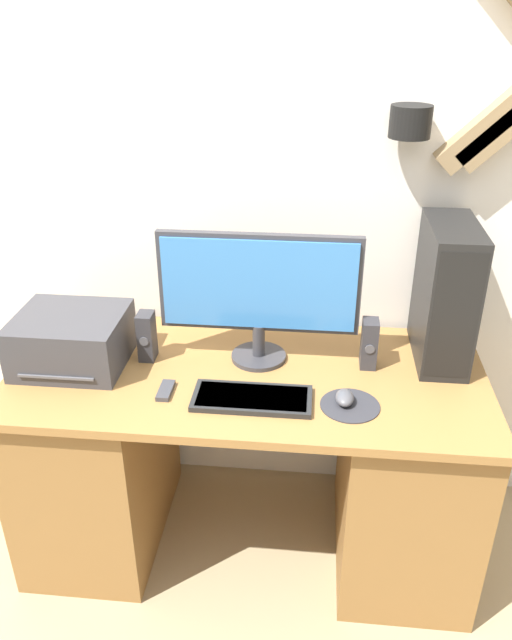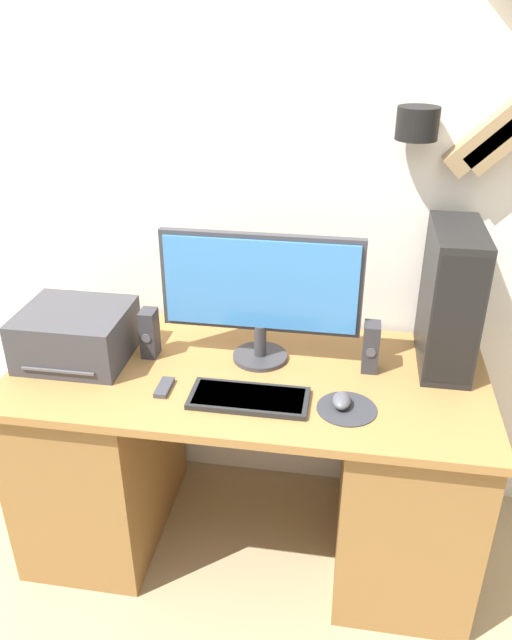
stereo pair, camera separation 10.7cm
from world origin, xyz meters
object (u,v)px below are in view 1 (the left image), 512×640
Objects in this scene: speaker_left at (147,336)px; remote_control at (166,390)px; speaker_right at (369,344)px; keyboard at (252,398)px; monitor at (259,289)px; mouse at (345,398)px; computer_tower at (445,294)px; printer at (72,340)px.

remote_control is at bearing -62.05° from speaker_left.
speaker_right is at bearing 1.95° from speaker_left.
speaker_right is at bearing 33.92° from keyboard.
keyboard is at bearing -88.93° from monitor.
mouse is at bearing 2.53° from keyboard.
computer_tower is at bearing 45.07° from mouse.
computer_tower is 1.03m from speaker_left.
keyboard is at bearing -177.47° from mouse.
monitor is 0.37m from keyboard.
computer_tower is 0.99m from remote_control.
remote_control is (-0.57, 0.00, -0.02)m from mouse.
monitor is 1.80× the size of keyboard.
mouse is (0.29, 0.01, 0.01)m from keyboard.
speaker_right is 1.63× the size of remote_control.
speaker_left is 1.63× the size of remote_control.
remote_control is (-0.28, 0.02, -0.00)m from keyboard.
speaker_right is at bearing 70.56° from mouse.
remote_control is at bearing -160.39° from speaker_right.
speaker_right is (0.37, 0.25, 0.08)m from keyboard.
speaker_right is (0.77, 0.03, 0.00)m from speaker_left.
printer is at bearing 157.09° from remote_control.
mouse is 0.80× the size of remote_control.
printer is 0.40m from remote_control.
computer_tower is 4.52× the size of remote_control.
remote_control is at bearing -160.07° from computer_tower.
remote_control is (-0.90, -0.33, -0.23)m from computer_tower.
speaker_left is 0.77m from speaker_right.
computer_tower is 2.78× the size of speaker_left.
monitor reaches higher than printer.
computer_tower is 2.78× the size of speaker_right.
speaker_right is (-0.25, -0.09, -0.16)m from computer_tower.
mouse is 0.18× the size of computer_tower.
mouse is 0.26m from speaker_right.
speaker_left reaches higher than mouse.
speaker_left reaches higher than keyboard.
monitor is 1.87× the size of printer.
speaker_right is (0.08, 0.24, 0.06)m from mouse.
computer_tower is (0.33, 0.33, 0.22)m from mouse.
speaker_left reaches higher than remote_control.
keyboard is 2.15× the size of speaker_left.
computer_tower is at bearing 7.96° from printer.
mouse is 0.94m from printer.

